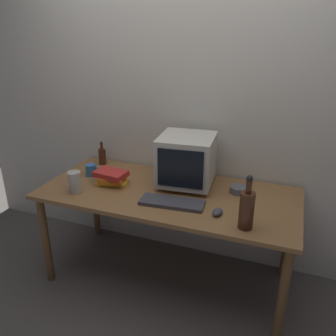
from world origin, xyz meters
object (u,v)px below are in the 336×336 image
Objects in this scene: keyboard at (172,203)px; computer_mouse at (217,212)px; bottle_short at (102,156)px; mug at (91,170)px; book_stack at (112,177)px; metal_canister at (75,182)px; bottle_tall at (247,209)px; crt_monitor at (187,160)px; cd_spindle at (239,190)px.

computer_mouse is at bearing -9.53° from keyboard.
computer_mouse is 0.50× the size of bottle_short.
mug is (-1.06, 0.25, 0.03)m from computer_mouse.
book_stack reaches higher than keyboard.
metal_canister is at bearing -79.73° from mug.
book_stack is at bearing 165.97° from bottle_tall.
crt_monitor reaches higher than bottle_short.
bottle_short is at bearing 100.05° from mug.
computer_mouse is 1.01m from metal_canister.
metal_canister is (-1.19, 0.05, -0.05)m from bottle_tall.
book_stack is 0.25m from mug.
bottle_tall is 2.74× the size of cd_spindle.
metal_canister reaches higher than keyboard.
bottle_tall is 1.29m from mug.
keyboard is at bearing 179.08° from computer_mouse.
bottle_tall reaches higher than cd_spindle.
mug is at bearing -172.57° from crt_monitor.
metal_canister is (-1.00, -0.04, 0.06)m from computer_mouse.
cd_spindle is at bearing 5.20° from mug.
bottle_short is (-0.79, 0.47, 0.06)m from keyboard.
bottle_short is 0.54m from metal_canister.
keyboard is at bearing -16.59° from mug.
bottle_short reaches higher than book_stack.
metal_canister is at bearing -179.32° from keyboard.
cd_spindle is at bearing 104.49° from bottle_tall.
bottle_tall is 1.31× the size of book_stack.
crt_monitor is 3.47× the size of mug.
book_stack reaches higher than computer_mouse.
crt_monitor is at bearing 86.33° from keyboard.
computer_mouse is 0.84m from book_stack.
cd_spindle is (1.17, -0.14, -0.05)m from bottle_short.
crt_monitor reaches higher than bottle_tall.
metal_canister is (0.10, -0.53, 0.00)m from bottle_short.
bottle_tall is (0.49, -0.12, 0.11)m from keyboard.
mug is at bearing 170.62° from computer_mouse.
crt_monitor is 2.78× the size of metal_canister.
cd_spindle is (0.89, 0.19, -0.03)m from book_stack.
bottle_short is at bearing 159.77° from computer_mouse.
keyboard is 1.67× the size of book_stack.
bottle_short is (-1.10, 0.49, 0.06)m from computer_mouse.
metal_canister is at bearing 177.48° from bottle_tall.
mug is 1.00× the size of cd_spindle.
crt_monitor is at bearing 19.93° from book_stack.
computer_mouse is 0.83× the size of cd_spindle.
computer_mouse reaches higher than keyboard.
cd_spindle is (0.38, 0.33, 0.01)m from keyboard.
mug is 0.29m from metal_canister.
cd_spindle is at bearing 36.09° from keyboard.
book_stack is at bearing 160.75° from keyboard.
metal_canister reaches higher than computer_mouse.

